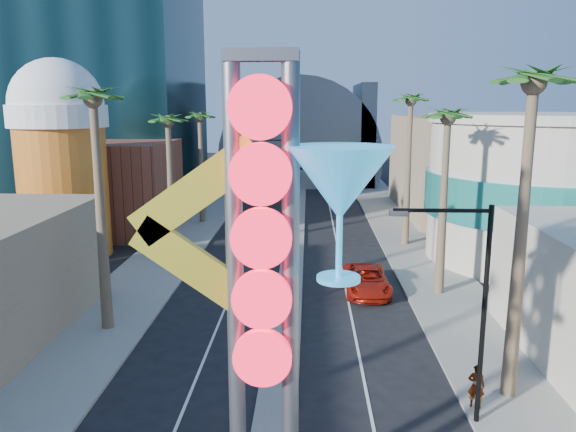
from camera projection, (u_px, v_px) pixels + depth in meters
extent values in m
cube|color=gray|center=(182.00, 239.00, 47.14)|extent=(5.00, 100.00, 0.15)
cube|color=gray|center=(409.00, 241.00, 46.45)|extent=(5.00, 100.00, 0.15)
cube|color=gray|center=(295.00, 232.00, 49.73)|extent=(1.60, 84.00, 0.15)
cube|color=brown|center=(115.00, 187.00, 49.54)|extent=(10.00, 10.00, 8.00)
cube|color=#917E5D|center=(452.00, 165.00, 57.99)|extent=(10.00, 20.00, 10.00)
cylinder|color=orange|center=(64.00, 190.00, 41.54)|extent=(6.40, 6.40, 10.00)
cylinder|color=white|center=(58.00, 116.00, 40.47)|extent=(7.00, 7.00, 1.60)
sphere|color=white|center=(57.00, 105.00, 40.32)|extent=(6.60, 6.60, 6.60)
cylinder|color=beige|center=(543.00, 193.00, 40.28)|extent=(16.00, 16.00, 10.00)
cylinder|color=teal|center=(543.00, 193.00, 40.28)|extent=(16.60, 16.60, 3.00)
cylinder|color=beige|center=(550.00, 118.00, 39.23)|extent=(16.60, 16.60, 0.60)
cylinder|color=slate|center=(301.00, 154.00, 82.27)|extent=(22.00, 16.00, 22.00)
cube|color=slate|center=(240.00, 133.00, 82.00)|extent=(2.00, 16.00, 14.00)
cube|color=slate|center=(363.00, 134.00, 81.36)|extent=(2.00, 16.00, 14.00)
cylinder|color=slate|center=(235.00, 296.00, 14.20)|extent=(0.44, 0.44, 12.00)
cylinder|color=slate|center=(291.00, 297.00, 14.15)|extent=(0.44, 0.44, 12.00)
cube|color=slate|center=(261.00, 55.00, 13.02)|extent=(1.80, 0.50, 0.30)
cylinder|color=#FE1633|center=(260.00, 107.00, 12.91)|extent=(1.50, 0.25, 1.50)
cylinder|color=#FE1633|center=(260.00, 174.00, 13.21)|extent=(1.50, 0.25, 1.50)
cylinder|color=#FE1633|center=(261.00, 238.00, 13.52)|extent=(1.50, 0.25, 1.50)
cylinder|color=#FE1633|center=(262.00, 299.00, 13.83)|extent=(1.50, 0.25, 1.50)
cylinder|color=#FE1633|center=(262.00, 358.00, 14.13)|extent=(1.50, 0.25, 1.50)
cube|color=yellow|center=(197.00, 191.00, 13.70)|extent=(3.47, 0.25, 2.80)
cube|color=yellow|center=(199.00, 269.00, 14.10)|extent=(3.47, 0.25, 2.80)
cone|color=#28A2E8|center=(340.00, 183.00, 13.54)|extent=(2.60, 2.60, 1.80)
cylinder|color=#28A2E8|center=(339.00, 247.00, 13.85)|extent=(0.16, 0.16, 1.60)
cylinder|color=#28A2E8|center=(338.00, 278.00, 14.01)|extent=(1.10, 1.10, 0.12)
cylinder|color=black|center=(288.00, 236.00, 31.33)|extent=(0.18, 0.18, 8.00)
cube|color=black|center=(321.00, 169.00, 30.51)|extent=(3.60, 0.12, 0.12)
cube|color=slate|center=(350.00, 171.00, 30.47)|extent=(0.60, 0.25, 0.18)
cylinder|color=black|center=(297.00, 179.00, 54.84)|extent=(0.18, 0.18, 8.00)
cube|color=black|center=(278.00, 140.00, 54.16)|extent=(3.60, 0.12, 0.12)
cube|color=slate|center=(262.00, 141.00, 54.23)|extent=(0.60, 0.25, 0.18)
cylinder|color=black|center=(484.00, 319.00, 19.31)|extent=(0.18, 0.18, 8.00)
cube|color=black|center=(442.00, 210.00, 18.62)|extent=(3.24, 0.12, 0.12)
cube|color=slate|center=(398.00, 213.00, 18.69)|extent=(0.60, 0.25, 0.18)
cylinder|color=brown|center=(101.00, 219.00, 27.39)|extent=(0.40, 0.40, 11.50)
sphere|color=#1A4E1A|center=(93.00, 99.00, 26.25)|extent=(2.40, 2.40, 2.40)
cylinder|color=brown|center=(171.00, 191.00, 41.25)|extent=(0.40, 0.40, 10.00)
sphere|color=#1A4E1A|center=(168.00, 122.00, 40.26)|extent=(2.40, 2.40, 2.40)
cylinder|color=brown|center=(201.00, 171.00, 53.01)|extent=(0.40, 0.40, 10.00)
sphere|color=#1A4E1A|center=(200.00, 118.00, 52.02)|extent=(2.40, 2.40, 2.40)
cylinder|color=brown|center=(520.00, 249.00, 20.81)|extent=(0.40, 0.40, 12.00)
sphere|color=#1A4E1A|center=(534.00, 83.00, 19.63)|extent=(2.40, 2.40, 2.40)
cylinder|color=brown|center=(443.00, 209.00, 32.72)|extent=(0.40, 0.40, 10.50)
sphere|color=#1A4E1A|center=(448.00, 118.00, 31.68)|extent=(2.40, 2.40, 2.40)
cylinder|color=brown|center=(408.00, 175.00, 44.37)|extent=(0.40, 0.40, 11.50)
sphere|color=#1A4E1A|center=(411.00, 101.00, 43.24)|extent=(2.40, 2.40, 2.40)
imported|color=#AD1A0D|center=(367.00, 280.00, 34.00)|extent=(2.60, 5.61, 1.56)
imported|color=gray|center=(476.00, 386.00, 20.81)|extent=(0.71, 0.56, 1.69)
imported|color=gray|center=(562.00, 366.00, 22.60)|extent=(0.75, 0.59, 1.54)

